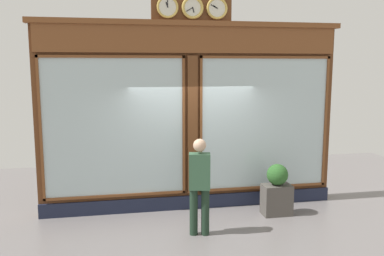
# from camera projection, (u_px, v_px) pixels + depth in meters

# --- Properties ---
(shop_facade) EXTENTS (6.12, 0.42, 4.30)m
(shop_facade) POSITION_uv_depth(u_px,v_px,m) (191.00, 116.00, 8.23)
(shop_facade) COLOR #5B3319
(shop_facade) RESTS_ON ground_plane
(pedestrian) EXTENTS (0.40, 0.29, 1.69)m
(pedestrian) POSITION_uv_depth(u_px,v_px,m) (200.00, 183.00, 6.95)
(pedestrian) COLOR #1C2F21
(pedestrian) RESTS_ON ground_plane
(planter_box) EXTENTS (0.56, 0.36, 0.60)m
(planter_box) POSITION_uv_depth(u_px,v_px,m) (277.00, 200.00, 8.00)
(planter_box) COLOR #4C4742
(planter_box) RESTS_ON ground_plane
(planter_shrub) EXTENTS (0.41, 0.41, 0.41)m
(planter_shrub) POSITION_uv_depth(u_px,v_px,m) (277.00, 175.00, 7.93)
(planter_shrub) COLOR #285623
(planter_shrub) RESTS_ON planter_box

